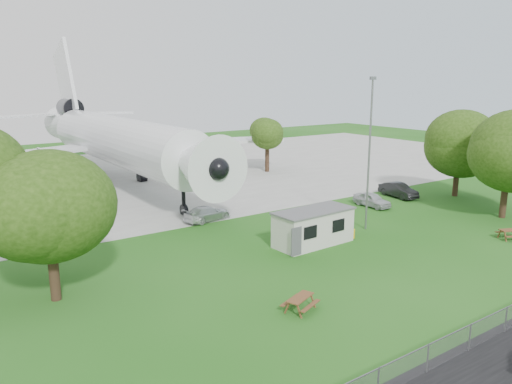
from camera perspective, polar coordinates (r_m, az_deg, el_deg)
ground at (r=32.08m, az=10.49°, el=-9.27°), size 160.00×160.00×0.00m
concrete_apron at (r=63.58m, az=-14.57°, el=1.56°), size 120.00×46.00×0.03m
airliner at (r=60.14m, az=-15.91°, el=5.93°), size 46.36×47.73×17.69m
site_cabin at (r=36.98m, az=6.58°, el=-3.99°), size 6.80×2.95×2.62m
picnic_west at (r=27.16m, az=5.06°, el=-13.31°), size 2.22×2.05×0.76m
picnic_east at (r=42.91m, az=27.08°, el=-4.81°), size 2.25×2.10×0.76m
fence at (r=26.95m, az=25.45°, el=-14.80°), size 58.00×0.04×1.30m
lamp_mast at (r=40.44m, az=12.80°, el=4.03°), size 0.16×0.16×12.00m
tree_west_small at (r=28.72m, az=-22.67°, el=-2.00°), size 7.52×7.52×8.85m
tree_east_front at (r=48.06m, az=26.97°, el=4.25°), size 8.26×8.26×10.10m
tree_east_back at (r=55.28m, az=22.22°, el=5.20°), size 7.65×7.65×9.38m
tree_far_apron at (r=65.13m, az=1.30°, el=6.77°), size 5.15×5.15×7.73m
car_ne_hatch at (r=48.90m, az=13.11°, el=-0.88°), size 1.63×3.92×1.33m
car_ne_sedan at (r=53.48m, az=15.95°, el=0.19°), size 2.03×4.60×1.47m
car_apron_van at (r=43.12m, az=-5.59°, el=-2.47°), size 4.66×2.57×1.28m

